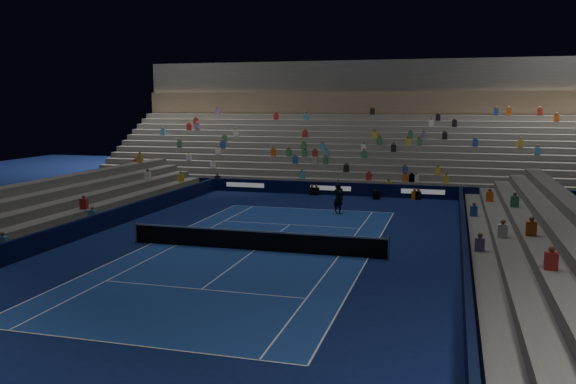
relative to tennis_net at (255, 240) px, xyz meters
The scene contains 11 objects.
ground 0.50m from the tennis_net, ahead, with size 90.00×90.00×0.00m, color #0B1646.
court_surface 0.50m from the tennis_net, ahead, with size 10.97×23.77×0.01m, color navy.
sponsor_barrier_far 18.50m from the tennis_net, 90.00° to the left, with size 44.00×0.25×1.00m, color black.
sponsor_barrier_east 9.70m from the tennis_net, ahead, with size 0.25×37.00×1.00m, color black.
sponsor_barrier_west 9.70m from the tennis_net, behind, with size 0.25×37.00×1.00m, color black.
grandstand_main 28.05m from the tennis_net, 90.00° to the left, with size 44.00×15.20×11.20m.
grandstand_east 13.17m from the tennis_net, ahead, with size 5.00×37.00×2.50m.
grandstand_west 13.17m from the tennis_net, behind, with size 5.00×37.00×2.50m.
tennis_net is the anchor object (origin of this frame).
tennis_player 10.87m from the tennis_net, 79.16° to the left, with size 0.73×0.48×1.99m, color black.
broadcast_camera 17.73m from the tennis_net, 78.09° to the left, with size 0.65×1.03×0.66m.
Camera 1 is at (9.04, -26.73, 7.00)m, focal length 37.34 mm.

